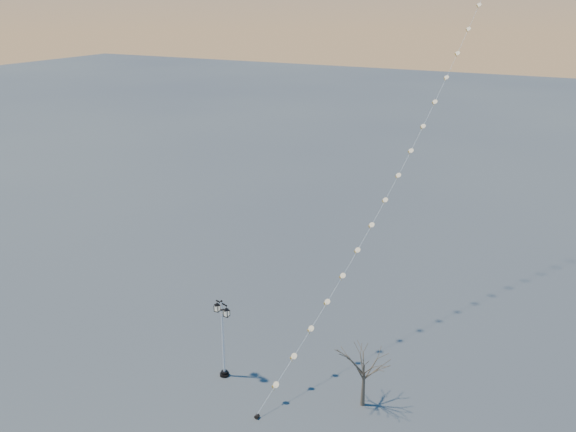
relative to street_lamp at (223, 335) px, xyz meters
The scene contains 4 objects.
ground 3.15m from the street_lamp, 19.53° to the right, with size 300.00×300.00×0.00m, color #474948.
street_lamp is the anchor object (origin of this frame).
bare_tree 7.73m from the street_lamp, ahead, with size 2.13×2.13×3.53m.
kite_train 24.30m from the street_lamp, 68.91° to the left, with size 7.36×40.27×36.14m.
Camera 1 is at (14.27, -22.91, 19.62)m, focal length 37.66 mm.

